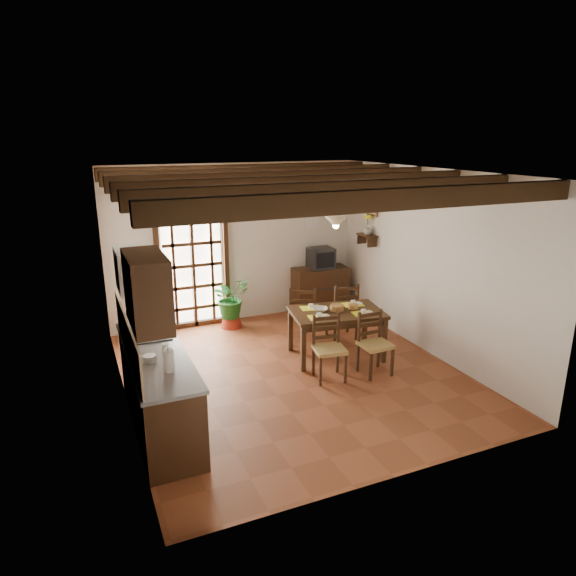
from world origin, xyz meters
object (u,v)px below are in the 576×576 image
crt_tv (321,258)px  pendant_lamp (336,220)px  sideboard (320,290)px  chair_far_right (342,320)px  potted_plant (231,296)px  chair_near_right (374,355)px  chair_near_left (329,360)px  dining_table (337,317)px  chair_far_left (302,324)px  kitchen_counter (158,388)px

crt_tv → pendant_lamp: pendant_lamp is taller
sideboard → pendant_lamp: pendant_lamp is taller
chair_far_right → potted_plant: bearing=-32.0°
chair_far_right → sideboard: (0.25, 1.30, 0.13)m
chair_far_right → pendant_lamp: bearing=55.5°
chair_near_right → chair_far_right: (0.23, 1.36, 0.02)m
chair_near_left → sideboard: (1.15, 2.55, 0.15)m
chair_near_right → pendant_lamp: 1.99m
dining_table → chair_near_left: chair_near_left is taller
crt_tv → chair_near_right: bearing=-98.7°
chair_near_left → potted_plant: (-0.64, 2.45, 0.29)m
chair_near_left → potted_plant: potted_plant is taller
sideboard → pendant_lamp: (-0.70, -1.83, 1.64)m
potted_plant → chair_far_left: bearing=-51.5°
dining_table → chair_far_left: 0.84m
chair_far_left → chair_far_right: bearing=-165.8°
crt_tv → potted_plant: potted_plant is taller
kitchen_counter → dining_table: (2.80, 0.90, 0.17)m
sideboard → potted_plant: bearing=-174.5°
crt_tv → chair_far_left: bearing=-126.3°
chair_near_left → pendant_lamp: size_ratio=1.06×
chair_near_right → chair_far_left: chair_far_left is taller
dining_table → chair_near_left: 0.85m
kitchen_counter → dining_table: size_ratio=1.52×
dining_table → chair_near_right: size_ratio=1.65×
dining_table → potted_plant: potted_plant is taller
chair_far_left → sideboard: bearing=-104.1°
kitchen_counter → chair_near_left: size_ratio=2.51×
sideboard → chair_far_right: bearing=-98.7°
chair_near_right → sideboard: 2.71m
dining_table → crt_tv: crt_tv is taller
chair_far_left → crt_tv: crt_tv is taller
chair_near_left → chair_far_left: chair_far_left is taller
chair_near_left → pendant_lamp: 1.99m
dining_table → pendant_lamp: bearing=99.5°
potted_plant → pendant_lamp: 2.54m
chair_far_right → chair_near_left: bearing=60.4°
dining_table → potted_plant: size_ratio=0.78×
chair_near_right → chair_near_left: bearing=168.9°
pendant_lamp → potted_plant: bearing=122.3°
sideboard → chair_near_left: bearing=-111.9°
chair_near_right → crt_tv: crt_tv is taller
dining_table → chair_far_right: chair_far_right is taller
pendant_lamp → chair_near_left: bearing=-121.7°
potted_plant → chair_near_left: bearing=-75.3°
kitchen_counter → chair_far_left: bearing=32.3°
chair_far_right → pendant_lamp: 1.91m
dining_table → crt_tv: bearing=79.5°
chair_near_left → sideboard: chair_near_left is taller
dining_table → chair_far_right: size_ratio=1.53×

